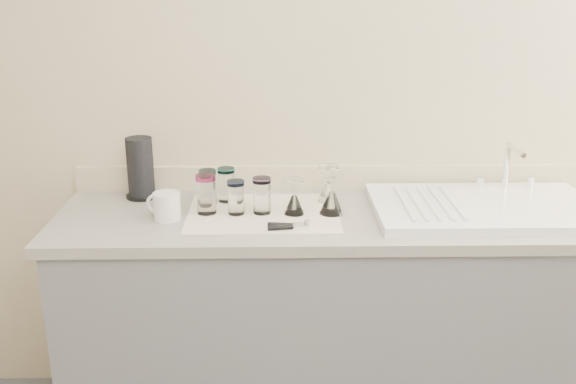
{
  "coord_description": "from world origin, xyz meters",
  "views": [
    {
      "loc": [
        -0.22,
        -1.01,
        1.72
      ],
      "look_at": [
        -0.18,
        1.15,
        1.0
      ],
      "focal_mm": 40.0,
      "sensor_mm": 36.0,
      "label": 1
    }
  ],
  "objects_px": {
    "tumbler_lavender": "(262,195)",
    "goblet_front_left": "(294,202)",
    "sink_unit": "(485,207)",
    "can_opener": "(289,226)",
    "tumbler_cyan": "(226,184)",
    "white_mug": "(166,206)",
    "tumbler_teal": "(208,187)",
    "tumbler_blue": "(236,197)",
    "paper_towel_roll": "(140,169)",
    "goblet_back_right": "(328,189)",
    "goblet_front_right": "(331,200)",
    "tumbler_magenta": "(206,194)"
  },
  "relations": [
    {
      "from": "sink_unit",
      "to": "can_opener",
      "type": "bearing_deg",
      "value": -166.59
    },
    {
      "from": "tumbler_teal",
      "to": "goblet_front_right",
      "type": "relative_size",
      "value": 0.85
    },
    {
      "from": "goblet_front_right",
      "to": "white_mug",
      "type": "distance_m",
      "value": 0.6
    },
    {
      "from": "tumbler_lavender",
      "to": "goblet_front_left",
      "type": "distance_m",
      "value": 0.12
    },
    {
      "from": "sink_unit",
      "to": "goblet_back_right",
      "type": "distance_m",
      "value": 0.59
    },
    {
      "from": "tumbler_teal",
      "to": "can_opener",
      "type": "height_order",
      "value": "tumbler_teal"
    },
    {
      "from": "goblet_front_left",
      "to": "tumbler_magenta",
      "type": "bearing_deg",
      "value": 177.75
    },
    {
      "from": "white_mug",
      "to": "tumbler_cyan",
      "type": "bearing_deg",
      "value": 39.67
    },
    {
      "from": "tumbler_teal",
      "to": "can_opener",
      "type": "xyz_separation_m",
      "value": [
        0.3,
        -0.27,
        -0.06
      ]
    },
    {
      "from": "tumbler_blue",
      "to": "white_mug",
      "type": "xyz_separation_m",
      "value": [
        -0.25,
        -0.03,
        -0.02
      ]
    },
    {
      "from": "goblet_front_left",
      "to": "goblet_front_right",
      "type": "xyz_separation_m",
      "value": [
        0.14,
        0.0,
        0.01
      ]
    },
    {
      "from": "goblet_front_left",
      "to": "sink_unit",
      "type": "bearing_deg",
      "value": 2.15
    },
    {
      "from": "white_mug",
      "to": "paper_towel_roll",
      "type": "xyz_separation_m",
      "value": [
        -0.14,
        0.25,
        0.07
      ]
    },
    {
      "from": "sink_unit",
      "to": "can_opener",
      "type": "relative_size",
      "value": 5.76
    },
    {
      "from": "tumbler_lavender",
      "to": "paper_towel_roll",
      "type": "height_order",
      "value": "paper_towel_roll"
    },
    {
      "from": "goblet_front_left",
      "to": "goblet_back_right",
      "type": "bearing_deg",
      "value": 46.3
    },
    {
      "from": "sink_unit",
      "to": "tumbler_teal",
      "type": "height_order",
      "value": "sink_unit"
    },
    {
      "from": "goblet_back_right",
      "to": "goblet_front_left",
      "type": "xyz_separation_m",
      "value": [
        -0.13,
        -0.14,
        -0.0
      ]
    },
    {
      "from": "tumbler_teal",
      "to": "tumbler_magenta",
      "type": "bearing_deg",
      "value": -87.05
    },
    {
      "from": "sink_unit",
      "to": "tumbler_teal",
      "type": "xyz_separation_m",
      "value": [
        -1.03,
        0.09,
        0.06
      ]
    },
    {
      "from": "goblet_back_right",
      "to": "tumbler_magenta",
      "type": "bearing_deg",
      "value": -164.3
    },
    {
      "from": "can_opener",
      "to": "goblet_back_right",
      "type": "bearing_deg",
      "value": 61.35
    },
    {
      "from": "goblet_back_right",
      "to": "can_opener",
      "type": "distance_m",
      "value": 0.33
    },
    {
      "from": "tumbler_blue",
      "to": "tumbler_lavender",
      "type": "distance_m",
      "value": 0.09
    },
    {
      "from": "sink_unit",
      "to": "goblet_front_left",
      "type": "height_order",
      "value": "sink_unit"
    },
    {
      "from": "tumbler_cyan",
      "to": "goblet_front_right",
      "type": "distance_m",
      "value": 0.42
    },
    {
      "from": "tumbler_magenta",
      "to": "tumbler_lavender",
      "type": "xyz_separation_m",
      "value": [
        0.2,
        -0.0,
        -0.01
      ]
    },
    {
      "from": "tumbler_teal",
      "to": "tumbler_cyan",
      "type": "relative_size",
      "value": 0.99
    },
    {
      "from": "tumbler_blue",
      "to": "white_mug",
      "type": "bearing_deg",
      "value": -173.44
    },
    {
      "from": "can_opener",
      "to": "white_mug",
      "type": "height_order",
      "value": "white_mug"
    },
    {
      "from": "tumbler_blue",
      "to": "goblet_front_left",
      "type": "height_order",
      "value": "goblet_front_left"
    },
    {
      "from": "tumbler_blue",
      "to": "paper_towel_roll",
      "type": "relative_size",
      "value": 0.52
    },
    {
      "from": "tumbler_cyan",
      "to": "white_mug",
      "type": "distance_m",
      "value": 0.27
    },
    {
      "from": "tumbler_teal",
      "to": "tumbler_lavender",
      "type": "distance_m",
      "value": 0.23
    },
    {
      "from": "tumbler_cyan",
      "to": "white_mug",
      "type": "relative_size",
      "value": 0.91
    },
    {
      "from": "goblet_back_right",
      "to": "white_mug",
      "type": "xyz_separation_m",
      "value": [
        -0.59,
        -0.16,
        -0.01
      ]
    },
    {
      "from": "tumbler_teal",
      "to": "paper_towel_roll",
      "type": "relative_size",
      "value": 0.55
    },
    {
      "from": "goblet_front_left",
      "to": "paper_towel_roll",
      "type": "distance_m",
      "value": 0.64
    },
    {
      "from": "tumbler_cyan",
      "to": "paper_towel_roll",
      "type": "relative_size",
      "value": 0.55
    },
    {
      "from": "tumbler_lavender",
      "to": "paper_towel_roll",
      "type": "relative_size",
      "value": 0.56
    },
    {
      "from": "tumbler_magenta",
      "to": "paper_towel_roll",
      "type": "xyz_separation_m",
      "value": [
        -0.28,
        0.21,
        0.04
      ]
    },
    {
      "from": "tumbler_lavender",
      "to": "goblet_front_left",
      "type": "bearing_deg",
      "value": -5.18
    },
    {
      "from": "sink_unit",
      "to": "tumbler_cyan",
      "type": "height_order",
      "value": "sink_unit"
    },
    {
      "from": "tumbler_cyan",
      "to": "goblet_front_left",
      "type": "height_order",
      "value": "tumbler_cyan"
    },
    {
      "from": "tumbler_teal",
      "to": "tumbler_blue",
      "type": "bearing_deg",
      "value": -45.95
    },
    {
      "from": "tumbler_lavender",
      "to": "tumbler_magenta",
      "type": "bearing_deg",
      "value": 179.46
    },
    {
      "from": "sink_unit",
      "to": "paper_towel_roll",
      "type": "height_order",
      "value": "paper_towel_roll"
    },
    {
      "from": "sink_unit",
      "to": "goblet_back_right",
      "type": "height_order",
      "value": "sink_unit"
    },
    {
      "from": "can_opener",
      "to": "tumbler_lavender",
      "type": "bearing_deg",
      "value": 120.62
    },
    {
      "from": "goblet_back_right",
      "to": "white_mug",
      "type": "height_order",
      "value": "goblet_back_right"
    }
  ]
}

